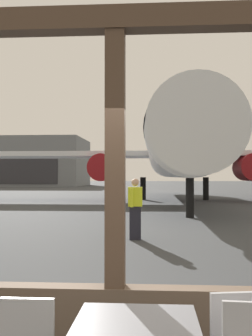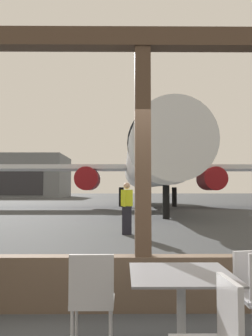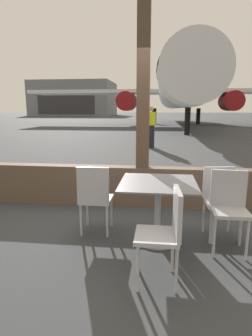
{
  "view_description": "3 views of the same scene",
  "coord_description": "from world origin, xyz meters",
  "px_view_note": "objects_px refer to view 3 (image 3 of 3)",
  "views": [
    {
      "loc": [
        0.4,
        -4.23,
        1.81
      ],
      "look_at": [
        -0.56,
        9.94,
        2.09
      ],
      "focal_mm": 43.85,
      "sensor_mm": 36.0,
      "label": 1
    },
    {
      "loc": [
        -0.25,
        -4.45,
        1.49
      ],
      "look_at": [
        -0.14,
        9.47,
        2.36
      ],
      "focal_mm": 37.7,
      "sensor_mm": 36.0,
      "label": 2
    },
    {
      "loc": [
        0.28,
        -4.53,
        1.6
      ],
      "look_at": [
        -0.26,
        -0.11,
        0.67
      ],
      "focal_mm": 29.97,
      "sensor_mm": 36.0,
      "label": 3
    }
  ],
  "objects_px": {
    "airplane": "(178,88)",
    "cafe_chair_aisle_left": "(166,228)",
    "cafe_chair_aisle_right": "(220,196)",
    "ground_crew_worker": "(151,126)",
    "dining_table": "(158,204)",
    "cafe_chair_window_left": "(229,203)",
    "distant_hangar": "(75,99)",
    "cafe_chair_window_right": "(95,195)"
  },
  "relations": [
    {
      "from": "cafe_chair_window_right",
      "to": "cafe_chair_aisle_left",
      "type": "relative_size",
      "value": 1.01
    },
    {
      "from": "cafe_chair_aisle_left",
      "to": "ground_crew_worker",
      "type": "xyz_separation_m",
      "value": [
        -0.48,
        9.57,
        0.36
      ]
    },
    {
      "from": "dining_table",
      "to": "cafe_chair_window_left",
      "type": "height_order",
      "value": "cafe_chair_window_left"
    },
    {
      "from": "airplane",
      "to": "cafe_chair_aisle_left",
      "type": "bearing_deg",
      "value": -93.4
    },
    {
      "from": "cafe_chair_aisle_left",
      "to": "distant_hangar",
      "type": "xyz_separation_m",
      "value": [
        -23.66,
        74.86,
        3.92
      ]
    },
    {
      "from": "dining_table",
      "to": "distant_hangar",
      "type": "height_order",
      "value": "distant_hangar"
    },
    {
      "from": "cafe_chair_window_left",
      "to": "ground_crew_worker",
      "type": "relative_size",
      "value": 0.53
    },
    {
      "from": "cafe_chair_window_left",
      "to": "ground_crew_worker",
      "type": "height_order",
      "value": "ground_crew_worker"
    },
    {
      "from": "dining_table",
      "to": "cafe_chair_aisle_right",
      "type": "bearing_deg",
      "value": 18.28
    },
    {
      "from": "cafe_chair_aisle_right",
      "to": "ground_crew_worker",
      "type": "height_order",
      "value": "ground_crew_worker"
    },
    {
      "from": "airplane",
      "to": "ground_crew_worker",
      "type": "relative_size",
      "value": 18.01
    },
    {
      "from": "cafe_chair_aisle_left",
      "to": "cafe_chair_aisle_right",
      "type": "bearing_deg",
      "value": 57.49
    },
    {
      "from": "dining_table",
      "to": "cafe_chair_window_left",
      "type": "bearing_deg",
      "value": -7.04
    },
    {
      "from": "cafe_chair_window_right",
      "to": "cafe_chair_aisle_left",
      "type": "xyz_separation_m",
      "value": [
        0.88,
        -0.94,
        0.01
      ]
    },
    {
      "from": "cafe_chair_aisle_right",
      "to": "distant_hangar",
      "type": "distance_m",
      "value": 77.78
    },
    {
      "from": "cafe_chair_window_left",
      "to": "ground_crew_worker",
      "type": "distance_m",
      "value": 8.91
    },
    {
      "from": "cafe_chair_aisle_right",
      "to": "cafe_chair_aisle_left",
      "type": "bearing_deg",
      "value": -122.51
    },
    {
      "from": "cafe_chair_window_right",
      "to": "airplane",
      "type": "distance_m",
      "value": 26.72
    },
    {
      "from": "cafe_chair_window_right",
      "to": "cafe_chair_aisle_left",
      "type": "height_order",
      "value": "cafe_chair_window_right"
    },
    {
      "from": "dining_table",
      "to": "cafe_chair_aisle_left",
      "type": "relative_size",
      "value": 1.0
    },
    {
      "from": "cafe_chair_aisle_left",
      "to": "cafe_chair_aisle_right",
      "type": "relative_size",
      "value": 1.02
    },
    {
      "from": "cafe_chair_window_left",
      "to": "distant_hangar",
      "type": "bearing_deg",
      "value": 108.22
    },
    {
      "from": "cafe_chair_aisle_left",
      "to": "airplane",
      "type": "height_order",
      "value": "airplane"
    },
    {
      "from": "airplane",
      "to": "ground_crew_worker",
      "type": "xyz_separation_m",
      "value": [
        -2.11,
        -17.79,
        -2.8
      ]
    },
    {
      "from": "airplane",
      "to": "ground_crew_worker",
      "type": "height_order",
      "value": "airplane"
    },
    {
      "from": "cafe_chair_aisle_left",
      "to": "airplane",
      "type": "bearing_deg",
      "value": 86.6
    },
    {
      "from": "cafe_chair_aisle_right",
      "to": "distant_hangar",
      "type": "bearing_deg",
      "value": 108.29
    },
    {
      "from": "cafe_chair_aisle_left",
      "to": "cafe_chair_window_right",
      "type": "bearing_deg",
      "value": 133.12
    },
    {
      "from": "cafe_chair_window_left",
      "to": "cafe_chair_window_right",
      "type": "bearing_deg",
      "value": 173.07
    },
    {
      "from": "cafe_chair_window_left",
      "to": "cafe_chair_aisle_left",
      "type": "xyz_separation_m",
      "value": [
        -0.73,
        -0.75,
        -0.01
      ]
    },
    {
      "from": "cafe_chair_aisle_left",
      "to": "dining_table",
      "type": "bearing_deg",
      "value": 95.54
    },
    {
      "from": "cafe_chair_window_left",
      "to": "cafe_chair_window_right",
      "type": "relative_size",
      "value": 1.01
    },
    {
      "from": "cafe_chair_aisle_right",
      "to": "ground_crew_worker",
      "type": "bearing_deg",
      "value": 97.97
    },
    {
      "from": "dining_table",
      "to": "cafe_chair_window_right",
      "type": "height_order",
      "value": "cafe_chair_window_right"
    },
    {
      "from": "ground_crew_worker",
      "to": "distant_hangar",
      "type": "relative_size",
      "value": 0.08
    },
    {
      "from": "cafe_chair_aisle_left",
      "to": "ground_crew_worker",
      "type": "height_order",
      "value": "ground_crew_worker"
    },
    {
      "from": "cafe_chair_window_left",
      "to": "ground_crew_worker",
      "type": "bearing_deg",
      "value": 97.77
    },
    {
      "from": "distant_hangar",
      "to": "cafe_chair_window_right",
      "type": "bearing_deg",
      "value": -72.87
    },
    {
      "from": "cafe_chair_aisle_left",
      "to": "airplane",
      "type": "distance_m",
      "value": 27.59
    },
    {
      "from": "ground_crew_worker",
      "to": "distant_hangar",
      "type": "height_order",
      "value": "distant_hangar"
    },
    {
      "from": "cafe_chair_window_right",
      "to": "cafe_chair_window_left",
      "type": "bearing_deg",
      "value": -6.93
    },
    {
      "from": "cafe_chair_window_right",
      "to": "ground_crew_worker",
      "type": "xyz_separation_m",
      "value": [
        0.41,
        8.62,
        0.37
      ]
    }
  ]
}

